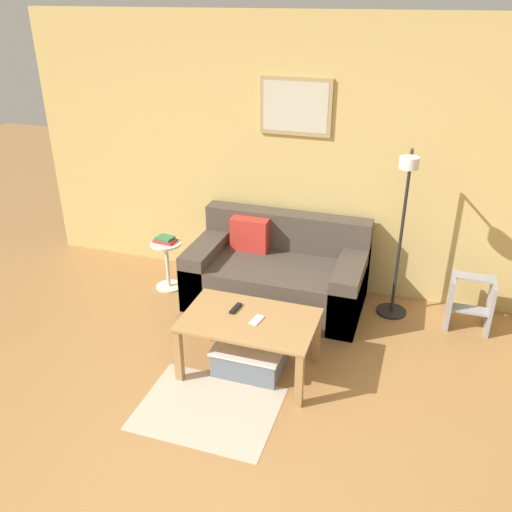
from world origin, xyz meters
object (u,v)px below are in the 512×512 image
at_px(couch, 277,274).
at_px(remote_control, 236,308).
at_px(side_table, 167,261).
at_px(step_stool, 470,301).
at_px(coffee_table, 249,328).
at_px(floor_lamp, 401,231).
at_px(storage_bin, 251,355).
at_px(book_stack, 165,240).
at_px(cell_phone, 257,320).

relative_size(couch, remote_control, 10.74).
xyz_separation_m(side_table, step_stool, (2.83, 0.19, -0.04)).
height_order(coffee_table, step_stool, step_stool).
xyz_separation_m(coffee_table, floor_lamp, (0.98, 1.09, 0.49)).
height_order(couch, side_table, couch).
xyz_separation_m(couch, floor_lamp, (1.07, -0.00, 0.59)).
bearing_deg(storage_bin, remote_control, 155.47).
xyz_separation_m(floor_lamp, remote_control, (-1.12, -0.99, -0.39)).
relative_size(coffee_table, remote_control, 6.74).
distance_m(remote_control, step_stool, 2.09).
bearing_deg(step_stool, side_table, -176.23).
xyz_separation_m(couch, book_stack, (-1.12, -0.08, 0.23)).
height_order(side_table, cell_phone, side_table).
height_order(floor_lamp, cell_phone, floor_lamp).
bearing_deg(couch, step_stool, 2.98).
relative_size(coffee_table, book_stack, 4.73).
bearing_deg(side_table, floor_lamp, 2.48).
height_order(coffee_table, remote_control, remote_control).
bearing_deg(remote_control, floor_lamp, 47.94).
height_order(remote_control, cell_phone, remote_control).
height_order(floor_lamp, remote_control, floor_lamp).
xyz_separation_m(book_stack, step_stool, (2.84, 0.17, -0.26)).
bearing_deg(storage_bin, cell_phone, -26.19).
xyz_separation_m(coffee_table, cell_phone, (0.06, -0.00, 0.09)).
bearing_deg(coffee_table, side_table, 140.34).
xyz_separation_m(couch, side_table, (-1.10, -0.10, 0.01)).
bearing_deg(coffee_table, storage_bin, 86.32).
relative_size(coffee_table, floor_lamp, 0.65).
bearing_deg(storage_bin, side_table, 141.11).
xyz_separation_m(coffee_table, side_table, (-1.20, 0.99, -0.10)).
bearing_deg(side_table, storage_bin, -38.89).
xyz_separation_m(side_table, cell_phone, (1.26, -0.99, 0.18)).
distance_m(couch, step_stool, 1.73).
distance_m(storage_bin, side_table, 1.55).
distance_m(storage_bin, book_stack, 1.61).
height_order(book_stack, remote_control, book_stack).
bearing_deg(step_stool, book_stack, -176.63).
distance_m(coffee_table, side_table, 1.56).
bearing_deg(floor_lamp, book_stack, -178.03).
relative_size(storage_bin, floor_lamp, 0.35).
bearing_deg(side_table, remote_control, -40.51).
distance_m(cell_phone, step_stool, 1.98).
xyz_separation_m(couch, step_stool, (1.73, 0.09, -0.03)).
relative_size(couch, storage_bin, 2.99).
height_order(couch, cell_phone, couch).
height_order(book_stack, step_stool, book_stack).
bearing_deg(storage_bin, book_stack, 140.92).
xyz_separation_m(coffee_table, book_stack, (-1.21, 1.01, 0.13)).
relative_size(remote_control, cell_phone, 1.07).
bearing_deg(side_table, book_stack, 128.18).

